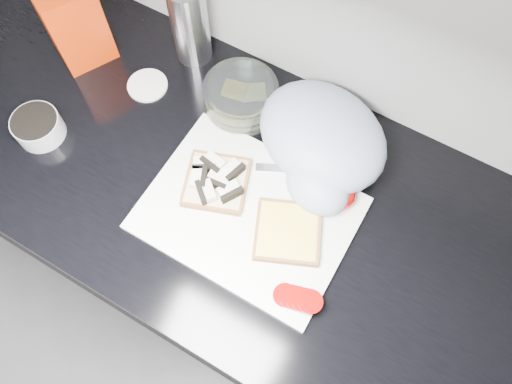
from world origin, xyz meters
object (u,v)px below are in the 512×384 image
steel_canister (190,23)px  cutting_board (248,213)px  bread_bag (72,19)px  glass_bowl (241,97)px

steel_canister → cutting_board: bearing=-42.4°
cutting_board → bread_bag: bearing=162.7°
bread_bag → steel_canister: (0.23, 0.12, -0.00)m
bread_bag → steel_canister: 0.25m
bread_bag → steel_canister: size_ratio=1.00×
cutting_board → glass_bowl: size_ratio=2.51×
glass_bowl → bread_bag: (-0.39, -0.05, 0.06)m
cutting_board → bread_bag: 0.57m
glass_bowl → cutting_board: bearing=-56.0°
glass_bowl → steel_canister: (-0.17, 0.07, 0.06)m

